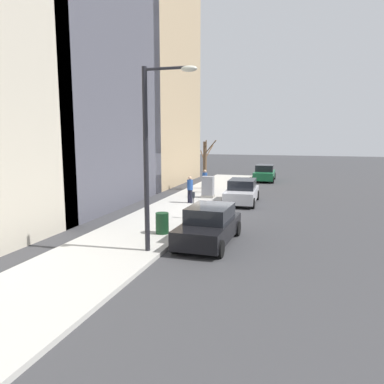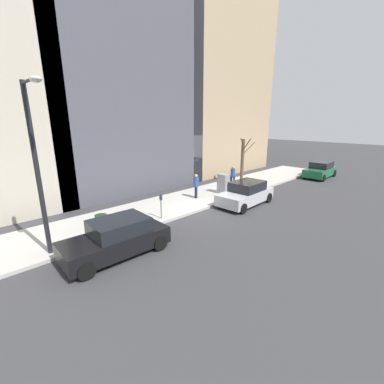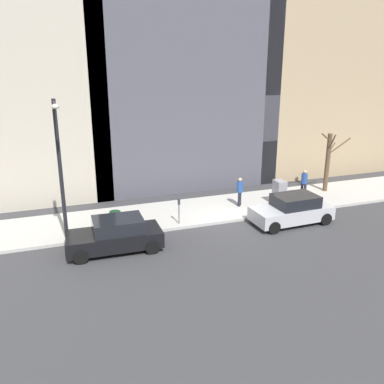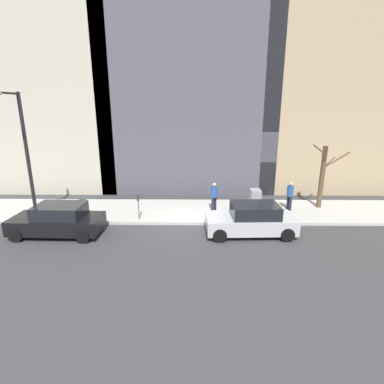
% 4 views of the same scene
% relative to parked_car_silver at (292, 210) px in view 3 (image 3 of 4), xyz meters
% --- Properties ---
extents(ground_plane, '(120.00, 120.00, 0.00)m').
position_rel_parked_car_silver_xyz_m(ground_plane, '(1.09, 2.95, -0.74)').
color(ground_plane, '#38383A').
extents(sidewalk, '(4.00, 36.00, 0.15)m').
position_rel_parked_car_silver_xyz_m(sidewalk, '(3.09, 2.95, -0.66)').
color(sidewalk, '#B2AFA8').
rests_on(sidewalk, ground).
extents(parked_car_silver, '(2.06, 4.26, 1.52)m').
position_rel_parked_car_silver_xyz_m(parked_car_silver, '(0.00, 0.00, 0.00)').
color(parked_car_silver, '#B7B7BC').
rests_on(parked_car_silver, ground).
extents(parked_car_black, '(2.02, 4.25, 1.52)m').
position_rel_parked_car_silver_xyz_m(parked_car_black, '(-0.17, 9.24, 0.00)').
color(parked_car_black, black).
rests_on(parked_car_black, ground).
extents(parking_meter, '(0.14, 0.10, 1.35)m').
position_rel_parked_car_silver_xyz_m(parking_meter, '(1.54, 5.70, 0.24)').
color(parking_meter, slate).
rests_on(parking_meter, sidewalk).
extents(utility_box, '(0.83, 0.61, 1.43)m').
position_rel_parked_car_silver_xyz_m(utility_box, '(2.39, -0.62, 0.11)').
color(utility_box, '#A8A399').
rests_on(utility_box, sidewalk).
extents(streetlamp, '(1.97, 0.32, 6.50)m').
position_rel_parked_car_silver_xyz_m(streetlamp, '(1.37, 11.26, 3.28)').
color(streetlamp, black).
rests_on(streetlamp, sidewalk).
extents(bare_tree, '(1.63, 2.12, 3.81)m').
position_rel_parked_car_silver_xyz_m(bare_tree, '(3.68, -4.74, 1.37)').
color(bare_tree, brown).
rests_on(bare_tree, sidewalk).
extents(trash_bin, '(0.56, 0.56, 0.90)m').
position_rel_parked_car_silver_xyz_m(trash_bin, '(1.99, 8.88, -0.14)').
color(trash_bin, '#14381E').
rests_on(trash_bin, sidewalk).
extents(pedestrian_near_meter, '(0.39, 0.36, 1.66)m').
position_rel_parked_car_silver_xyz_m(pedestrian_near_meter, '(3.18, -2.77, 0.35)').
color(pedestrian_near_meter, '#1E1E2D').
rests_on(pedestrian_near_meter, sidewalk).
extents(pedestrian_midblock, '(0.36, 0.36, 1.66)m').
position_rel_parked_car_silver_xyz_m(pedestrian_midblock, '(2.97, 1.61, 0.35)').
color(pedestrian_midblock, '#1E1E2D').
rests_on(pedestrian_midblock, sidewalk).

